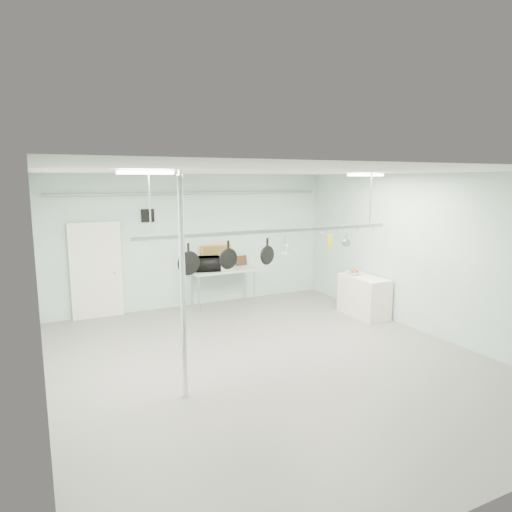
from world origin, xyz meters
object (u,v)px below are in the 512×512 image
coffee_canister (221,267)px  fruit_bowl (354,273)px  chrome_pole (183,288)px  skillet_left (189,259)px  prep_table (223,272)px  skillet_mid (228,255)px  skillet_right (267,251)px  microwave (207,264)px  side_cabinet (364,296)px  pot_rack (273,229)px

coffee_canister → fruit_bowl: (2.55, -1.84, -0.06)m
chrome_pole → skillet_left: (0.38, 0.90, 0.22)m
chrome_pole → prep_table: chrome_pole is taller
skillet_mid → skillet_right: 0.72m
skillet_right → prep_table: bearing=60.0°
microwave → skillet_left: (-1.51, -3.30, 0.75)m
side_cabinet → skillet_left: bearing=-166.2°
side_cabinet → coffee_canister: 3.42m
skillet_mid → skillet_right: bearing=-11.8°
chrome_pole → fruit_bowl: chrome_pole is taller
pot_rack → skillet_right: size_ratio=10.84×
coffee_canister → skillet_mid: 3.52m
pot_rack → fruit_bowl: size_ratio=14.72×
skillet_left → skillet_mid: bearing=-9.2°
skillet_right → chrome_pole: bearing=-174.4°
pot_rack → microwave: 3.50m
microwave → fruit_bowl: (2.87, -1.92, -0.13)m
skillet_right → fruit_bowl: bearing=3.7°
microwave → skillet_mid: skillet_mid is taller
chrome_pole → skillet_mid: chrome_pole is taller
skillet_mid → prep_table: bearing=57.6°
microwave → skillet_right: size_ratio=1.38×
prep_table → skillet_right: bearing=-98.8°
prep_table → skillet_mid: skillet_mid is taller
chrome_pole → coffee_canister: 4.71m
side_cabinet → fruit_bowl: bearing=108.4°
skillet_mid → coffee_canister: bearing=58.5°
skillet_left → microwave: bearing=56.2°
microwave → skillet_right: skillet_right is taller
chrome_pole → skillet_mid: size_ratio=6.87×
microwave → fruit_bowl: size_ratio=1.88×
fruit_bowl → skillet_left: 4.67m
side_cabinet → skillet_right: bearing=-160.2°
side_cabinet → pot_rack: pot_rack is taller
pot_rack → skillet_mid: (-0.84, 0.00, -0.38)m
fruit_bowl → skillet_mid: 4.05m
chrome_pole → side_cabinet: (4.85, 2.00, -1.15)m
fruit_bowl → skillet_right: bearing=-155.1°
prep_table → microwave: size_ratio=2.61×
coffee_canister → skillet_left: bearing=-119.7°
skillet_left → skillet_right: size_ratio=1.19×
coffee_canister → skillet_mid: skillet_mid is taller
chrome_pole → microwave: chrome_pole is taller
skillet_mid → pot_rack: bearing=-11.8°
side_cabinet → fruit_bowl: fruit_bowl is taller
microwave → skillet_mid: (-0.83, -3.30, 0.78)m
pot_rack → skillet_left: 1.57m
pot_rack → skillet_left: bearing=180.0°
coffee_canister → skillet_right: 3.36m
microwave → fruit_bowl: bearing=158.2°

